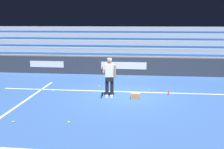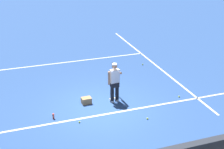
{
  "view_description": "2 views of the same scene",
  "coord_description": "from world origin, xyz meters",
  "px_view_note": "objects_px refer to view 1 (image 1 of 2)",
  "views": [
    {
      "loc": [
        -0.69,
        11.53,
        3.3
      ],
      "look_at": [
        0.47,
        0.8,
        1.09
      ],
      "focal_mm": 42.0,
      "sensor_mm": 36.0,
      "label": 1
    },
    {
      "loc": [
        -3.19,
        -10.55,
        6.32
      ],
      "look_at": [
        0.63,
        0.67,
        1.12
      ],
      "focal_mm": 50.0,
      "sensor_mm": 36.0,
      "label": 2
    }
  ],
  "objects_px": {
    "tennis_player": "(109,77)",
    "tennis_ball_by_box": "(13,122)",
    "ball_box_cardboard": "(135,96)",
    "tennis_ball_on_baseline": "(99,86)",
    "tennis_ball_near_player": "(69,122)",
    "tennis_ball_far_right": "(149,90)",
    "water_bottle": "(169,93)",
    "tennis_ball_toward_net": "(53,91)"
  },
  "relations": [
    {
      "from": "tennis_player",
      "to": "tennis_ball_far_right",
      "type": "height_order",
      "value": "tennis_player"
    },
    {
      "from": "tennis_ball_near_player",
      "to": "tennis_ball_far_right",
      "type": "height_order",
      "value": "same"
    },
    {
      "from": "ball_box_cardboard",
      "to": "water_bottle",
      "type": "xyz_separation_m",
      "value": [
        -1.49,
        -0.78,
        -0.02
      ]
    },
    {
      "from": "tennis_ball_far_right",
      "to": "water_bottle",
      "type": "bearing_deg",
      "value": 145.72
    },
    {
      "from": "water_bottle",
      "to": "tennis_ball_far_right",
      "type": "bearing_deg",
      "value": -34.28
    },
    {
      "from": "water_bottle",
      "to": "tennis_ball_by_box",
      "type": "bearing_deg",
      "value": 35.93
    },
    {
      "from": "tennis_ball_far_right",
      "to": "tennis_ball_by_box",
      "type": "distance_m",
      "value": 6.45
    },
    {
      "from": "tennis_player",
      "to": "tennis_ball_on_baseline",
      "type": "relative_size",
      "value": 25.98
    },
    {
      "from": "ball_box_cardboard",
      "to": "tennis_ball_near_player",
      "type": "relative_size",
      "value": 6.06
    },
    {
      "from": "tennis_ball_toward_net",
      "to": "tennis_ball_by_box",
      "type": "distance_m",
      "value": 3.94
    },
    {
      "from": "tennis_ball_on_baseline",
      "to": "tennis_ball_by_box",
      "type": "height_order",
      "value": "same"
    },
    {
      "from": "tennis_ball_on_baseline",
      "to": "tennis_ball_by_box",
      "type": "xyz_separation_m",
      "value": [
        2.08,
        5.14,
        0.0
      ]
    },
    {
      "from": "water_bottle",
      "to": "tennis_ball_near_player",
      "type": "bearing_deg",
      "value": 46.27
    },
    {
      "from": "ball_box_cardboard",
      "to": "tennis_ball_near_player",
      "type": "height_order",
      "value": "ball_box_cardboard"
    },
    {
      "from": "tennis_player",
      "to": "ball_box_cardboard",
      "type": "relative_size",
      "value": 4.29
    },
    {
      "from": "tennis_ball_by_box",
      "to": "water_bottle",
      "type": "bearing_deg",
      "value": -144.07
    },
    {
      "from": "tennis_player",
      "to": "tennis_ball_near_player",
      "type": "distance_m",
      "value": 3.47
    },
    {
      "from": "tennis_player",
      "to": "ball_box_cardboard",
      "type": "xyz_separation_m",
      "value": [
        -1.16,
        0.21,
        -0.76
      ]
    },
    {
      "from": "tennis_player",
      "to": "tennis_ball_toward_net",
      "type": "xyz_separation_m",
      "value": [
        2.77,
        -0.56,
        -0.86
      ]
    },
    {
      "from": "tennis_ball_on_baseline",
      "to": "tennis_ball_far_right",
      "type": "bearing_deg",
      "value": 166.65
    },
    {
      "from": "tennis_ball_near_player",
      "to": "tennis_ball_toward_net",
      "type": "xyz_separation_m",
      "value": [
        1.8,
        -3.77,
        0.0
      ]
    },
    {
      "from": "tennis_ball_toward_net",
      "to": "tennis_ball_on_baseline",
      "type": "bearing_deg",
      "value": -149.75
    },
    {
      "from": "tennis_ball_near_player",
      "to": "tennis_ball_on_baseline",
      "type": "relative_size",
      "value": 1.0
    },
    {
      "from": "tennis_ball_far_right",
      "to": "water_bottle",
      "type": "relative_size",
      "value": 0.3
    },
    {
      "from": "tennis_ball_near_player",
      "to": "tennis_ball_on_baseline",
      "type": "distance_m",
      "value": 4.98
    },
    {
      "from": "tennis_ball_toward_net",
      "to": "ball_box_cardboard",
      "type": "bearing_deg",
      "value": 168.88
    },
    {
      "from": "tennis_ball_on_baseline",
      "to": "tennis_ball_by_box",
      "type": "distance_m",
      "value": 5.54
    },
    {
      "from": "tennis_ball_on_baseline",
      "to": "tennis_ball_far_right",
      "type": "relative_size",
      "value": 1.0
    },
    {
      "from": "water_bottle",
      "to": "tennis_ball_on_baseline",
      "type": "bearing_deg",
      "value": -19.37
    },
    {
      "from": "tennis_ball_by_box",
      "to": "water_bottle",
      "type": "height_order",
      "value": "water_bottle"
    },
    {
      "from": "tennis_ball_near_player",
      "to": "tennis_ball_far_right",
      "type": "relative_size",
      "value": 1.0
    },
    {
      "from": "tennis_ball_near_player",
      "to": "tennis_ball_far_right",
      "type": "xyz_separation_m",
      "value": [
        -2.75,
        -4.38,
        0.0
      ]
    },
    {
      "from": "water_bottle",
      "to": "tennis_player",
      "type": "bearing_deg",
      "value": 12.09
    },
    {
      "from": "tennis_ball_near_player",
      "to": "tennis_ball_on_baseline",
      "type": "bearing_deg",
      "value": -92.85
    },
    {
      "from": "tennis_ball_toward_net",
      "to": "tennis_ball_far_right",
      "type": "distance_m",
      "value": 4.59
    },
    {
      "from": "tennis_ball_toward_net",
      "to": "tennis_ball_by_box",
      "type": "bearing_deg",
      "value": 89.56
    },
    {
      "from": "tennis_ball_toward_net",
      "to": "water_bottle",
      "type": "relative_size",
      "value": 0.3
    },
    {
      "from": "tennis_ball_on_baseline",
      "to": "tennis_ball_by_box",
      "type": "relative_size",
      "value": 1.0
    },
    {
      "from": "ball_box_cardboard",
      "to": "tennis_ball_far_right",
      "type": "distance_m",
      "value": 1.51
    },
    {
      "from": "tennis_player",
      "to": "tennis_ball_by_box",
      "type": "height_order",
      "value": "tennis_player"
    },
    {
      "from": "tennis_player",
      "to": "tennis_ball_near_player",
      "type": "bearing_deg",
      "value": 73.3
    },
    {
      "from": "tennis_player",
      "to": "tennis_ball_on_baseline",
      "type": "height_order",
      "value": "tennis_player"
    }
  ]
}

